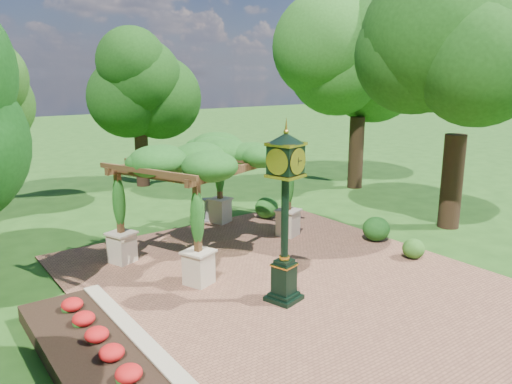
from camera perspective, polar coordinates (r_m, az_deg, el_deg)
ground at (r=12.80m, az=6.76°, el=-11.75°), size 120.00×120.00×0.00m
brick_plaza at (r=13.47m, az=3.83°, el=-10.27°), size 10.00×12.00×0.04m
border_wall at (r=10.87m, az=-14.01°, el=-15.74°), size 0.35×5.00×0.40m
flower_bed at (r=10.64m, az=-18.68°, el=-16.90°), size 1.50×5.00×0.36m
pedestal_clock at (r=11.62m, az=3.36°, el=-1.21°), size 1.01×1.01×4.16m
pergola at (r=15.27m, az=-5.31°, el=3.70°), size 6.41×5.20×3.49m
sundial at (r=18.79m, az=-5.54°, el=-2.22°), size 0.52×0.52×0.87m
shrub_front at (r=15.67m, az=17.56°, el=-6.18°), size 0.74×0.74×0.59m
shrub_mid at (r=16.92m, az=13.57°, el=-4.11°), size 1.11×1.11×0.80m
shrub_back at (r=18.98m, az=1.23°, el=-1.80°), size 1.09×1.09×0.81m
tree_north at (r=24.78m, az=-13.35°, el=12.47°), size 3.88×3.88×7.54m
tree_east_far at (r=24.22m, az=11.85°, el=14.65°), size 5.07×5.07×8.82m
tree_east_near at (r=18.66m, az=22.63°, el=14.01°), size 4.49×4.49×8.67m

